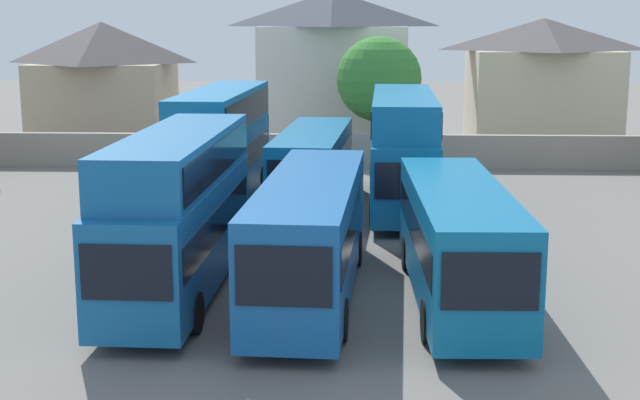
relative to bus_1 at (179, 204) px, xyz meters
name	(u,v)px	position (x,y,z in m)	size (l,w,h in m)	color
ground	(332,185)	(4.00, 17.52, -2.67)	(140.00, 140.00, 0.00)	slate
depot_boundary_wall	(335,151)	(4.00, 22.53, -1.77)	(56.00, 0.50, 1.80)	gray
bus_1	(179,204)	(0.00, 0.00, 0.00)	(2.81, 10.88, 4.72)	#145B96
bus_2	(310,230)	(3.84, -0.28, -0.68)	(3.12, 11.61, 3.48)	#15569C
bus_3	(458,237)	(8.02, -0.53, -0.76)	(2.77, 10.82, 3.32)	#0E6597
bus_4	(221,141)	(-0.62, 12.65, 0.11)	(3.07, 11.72, 4.94)	#0E629C
bus_5	(313,163)	(3.32, 12.46, -0.80)	(3.25, 10.52, 3.26)	#0E6197
bus_6	(403,144)	(7.12, 12.48, 0.04)	(2.95, 11.86, 4.80)	#11659A
house_terrace_left	(104,81)	(-10.92, 31.74, 1.24)	(8.57, 7.60, 7.64)	tan
house_terrace_centre	(333,67)	(3.65, 31.80, 2.19)	(9.45, 6.89, 9.54)	silver
house_terrace_right	(542,80)	(16.88, 32.64, 1.34)	(9.33, 7.41, 7.86)	beige
tree_right_of_lot	(379,79)	(6.40, 25.03, 1.88)	(4.72, 4.72, 6.92)	brown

